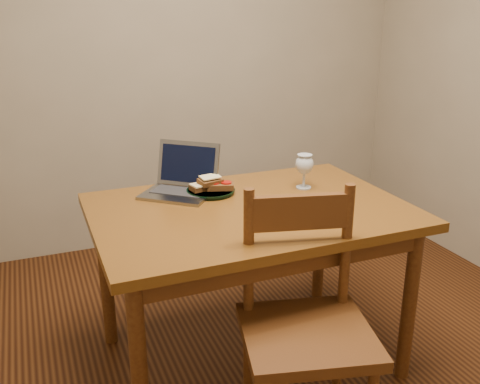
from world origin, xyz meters
name	(u,v)px	position (x,y,z in m)	size (l,w,h in m)	color
floor	(277,369)	(0.00, 0.00, -0.01)	(3.20, 3.20, 0.02)	black
back_wall	(171,46)	(0.00, 1.61, 1.30)	(3.20, 0.02, 2.60)	gray
table	(250,226)	(-0.09, 0.12, 0.65)	(1.30, 0.90, 0.74)	#54300E
chair	(306,316)	(-0.09, -0.40, 0.52)	(0.53, 0.52, 0.48)	#3F1E0D
plate	(211,191)	(-0.18, 0.35, 0.75)	(0.22, 0.22, 0.02)	black
sandwich_cheese	(202,186)	(-0.22, 0.36, 0.77)	(0.11, 0.06, 0.03)	#381E0C
sandwich_tomato	(220,185)	(-0.14, 0.34, 0.78)	(0.12, 0.07, 0.04)	#381E0C
sandwich_top	(210,180)	(-0.18, 0.35, 0.80)	(0.10, 0.06, 0.03)	#381E0C
milk_glass	(304,171)	(0.24, 0.26, 0.82)	(0.08, 0.08, 0.16)	white
laptop	(182,180)	(-0.29, 0.42, 0.80)	(0.40, 0.40, 0.21)	slate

